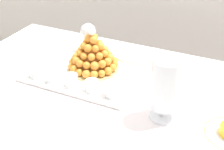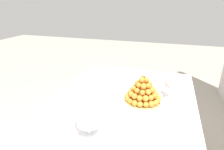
# 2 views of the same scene
# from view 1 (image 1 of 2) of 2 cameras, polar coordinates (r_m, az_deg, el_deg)

# --- Properties ---
(buffet_table) EXTENTS (1.70, 0.97, 0.78)m
(buffet_table) POSITION_cam_1_polar(r_m,az_deg,el_deg) (1.41, 2.00, -6.98)
(buffet_table) COLOR brown
(buffet_table) RESTS_ON ground_plane
(serving_tray) EXTENTS (0.53, 0.37, 0.02)m
(serving_tray) POSITION_cam_1_polar(r_m,az_deg,el_deg) (1.49, -4.94, 0.25)
(serving_tray) COLOR white
(serving_tray) RESTS_ON buffet_table
(croquembouche) EXTENTS (0.25, 0.25, 0.21)m
(croquembouche) POSITION_cam_1_polar(r_m,az_deg,el_deg) (1.49, -3.54, 3.87)
(croquembouche) COLOR tan
(croquembouche) RESTS_ON serving_tray
(dessert_cup_left) EXTENTS (0.06, 0.06, 0.06)m
(dessert_cup_left) POSITION_cam_1_polar(r_m,az_deg,el_deg) (1.48, -13.76, 0.60)
(dessert_cup_left) COLOR silver
(dessert_cup_left) RESTS_ON serving_tray
(dessert_cup_mid_left) EXTENTS (0.06, 0.06, 0.05)m
(dessert_cup_mid_left) POSITION_cam_1_polar(r_m,az_deg,el_deg) (1.43, -10.83, -0.46)
(dessert_cup_mid_left) COLOR silver
(dessert_cup_mid_left) RESTS_ON serving_tray
(dessert_cup_centre) EXTENTS (0.06, 0.06, 0.06)m
(dessert_cup_centre) POSITION_cam_1_polar(r_m,az_deg,el_deg) (1.38, -7.40, -1.09)
(dessert_cup_centre) COLOR silver
(dessert_cup_centre) RESTS_ON serving_tray
(dessert_cup_mid_right) EXTENTS (0.06, 0.06, 0.05)m
(dessert_cup_mid_right) POSITION_cam_1_polar(r_m,az_deg,el_deg) (1.35, -3.71, -2.01)
(dessert_cup_mid_right) COLOR silver
(dessert_cup_mid_right) RESTS_ON serving_tray
(dessert_cup_right) EXTENTS (0.06, 0.06, 0.06)m
(dessert_cup_right) POSITION_cam_1_polar(r_m,az_deg,el_deg) (1.32, -0.01, -2.76)
(dessert_cup_right) COLOR silver
(dessert_cup_right) RESTS_ON serving_tray
(macaron_goblet) EXTENTS (0.12, 0.12, 0.26)m
(macaron_goblet) POSITION_cam_1_polar(r_m,az_deg,el_deg) (1.15, 9.78, -1.76)
(macaron_goblet) COLOR white
(macaron_goblet) RESTS_ON buffet_table
(wine_glass) EXTENTS (0.08, 0.08, 0.16)m
(wine_glass) POSITION_cam_1_polar(r_m,az_deg,el_deg) (1.66, -4.40, 7.88)
(wine_glass) COLOR silver
(wine_glass) RESTS_ON buffet_table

